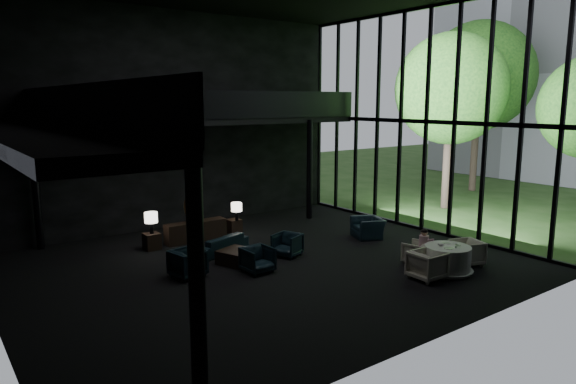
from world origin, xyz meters
TOP-DOWN VIEW (x-y plane):
  - floor at (0.00, 0.00)m, footprint 14.00×12.00m
  - wall_back at (0.00, 6.00)m, footprint 14.00×0.04m
  - wall_front at (0.00, -6.00)m, footprint 14.00×0.04m
  - curtain_wall at (6.95, 0.00)m, footprint 0.20×12.00m
  - mezzanine_left at (-6.00, 0.00)m, footprint 2.00×12.00m
  - mezzanine_back at (1.00, 5.00)m, footprint 12.00×2.00m
  - railing_left at (-5.00, 0.00)m, footprint 0.06×12.00m
  - railing_back at (1.00, 4.00)m, footprint 12.00×0.06m
  - column_sw at (-5.00, -5.70)m, footprint 0.24×0.24m
  - column_nw at (-5.00, 5.70)m, footprint 0.24×0.24m
  - column_ne at (4.80, 4.00)m, footprint 0.24×0.24m
  - tree_near at (11.00, 2.00)m, footprint 4.80×4.80m
  - tree_far at (16.00, 4.00)m, footprint 5.60×5.60m
  - console at (-0.51, 3.58)m, footprint 2.14×0.49m
  - bronze_urn at (-0.51, 3.71)m, footprint 0.64×0.64m
  - side_table_left at (-2.11, 3.49)m, footprint 0.48×0.48m
  - table_lamp_left at (-2.11, 3.47)m, footprint 0.42×0.42m
  - side_table_right at (1.09, 3.73)m, footprint 0.46×0.46m
  - table_lamp_right at (1.09, 3.53)m, footprint 0.39×0.39m
  - sofa at (-0.54, 1.84)m, footprint 1.90×1.04m
  - lounge_armchair_west at (-2.31, 0.40)m, footprint 0.97×1.02m
  - lounge_armchair_east at (0.99, 0.32)m, footprint 0.96×0.98m
  - lounge_armchair_south at (-0.58, -0.42)m, footprint 0.82×0.78m
  - window_armchair at (4.57, 0.41)m, footprint 1.03×1.24m
  - coffee_table at (-0.65, 0.60)m, footprint 1.18×1.18m
  - dining_table at (3.70, -3.56)m, footprint 1.43×1.43m
  - dining_chair_north at (3.65, -2.54)m, footprint 0.78×0.74m
  - dining_chair_east at (4.71, -3.48)m, footprint 1.00×1.03m
  - dining_chair_west at (2.78, -3.59)m, footprint 0.88×0.94m
  - child at (3.76, -2.67)m, footprint 0.28×0.28m
  - plate_a at (3.52, -3.71)m, footprint 0.29×0.29m
  - plate_b at (3.92, -3.34)m, footprint 0.26×0.26m
  - saucer at (3.98, -3.68)m, footprint 0.20×0.20m
  - coffee_cup at (3.92, -3.67)m, footprint 0.09×0.09m
  - cereal_bowl at (3.58, -3.39)m, footprint 0.16×0.16m
  - cream_pot at (3.74, -3.79)m, footprint 0.08×0.08m

SIDE VIEW (x-z plane):
  - floor at x=0.00m, z-range -0.01..0.01m
  - coffee_table at x=-0.65m, z-range 0.00..0.41m
  - side_table_right at x=1.09m, z-range 0.00..0.50m
  - side_table_left at x=-2.11m, z-range 0.00..0.53m
  - dining_table at x=3.70m, z-range -0.05..0.70m
  - dining_chair_north at x=3.65m, z-range 0.00..0.68m
  - console at x=-0.51m, z-range 0.00..0.68m
  - sofa at x=-0.54m, z-range 0.00..0.71m
  - lounge_armchair_east at x=0.99m, z-range 0.00..0.79m
  - lounge_armchair_south at x=-0.58m, z-range 0.00..0.82m
  - dining_chair_east at x=4.71m, z-range 0.00..0.85m
  - lounge_armchair_west at x=-2.31m, z-range 0.00..0.91m
  - window_armchair at x=4.57m, z-range 0.00..0.93m
  - dining_chair_west at x=2.78m, z-range 0.00..0.93m
  - child at x=3.76m, z-range 0.45..1.06m
  - saucer at x=3.98m, z-range 0.75..0.76m
  - plate_b at x=3.92m, z-range 0.75..0.76m
  - plate_a at x=3.52m, z-range 0.75..0.77m
  - cream_pot at x=3.74m, z-range 0.75..0.82m
  - cereal_bowl at x=3.58m, z-range 0.75..0.83m
  - coffee_cup at x=3.92m, z-range 0.76..0.82m
  - table_lamp_right at x=1.09m, z-range 0.64..1.29m
  - table_lamp_left at x=-2.11m, z-range 0.68..1.38m
  - bronze_urn at x=-0.51m, z-range 0.60..1.79m
  - column_sw at x=-5.00m, z-range 0.00..4.00m
  - column_nw at x=-5.00m, z-range 0.00..4.00m
  - column_ne at x=4.80m, z-range 0.00..4.00m
  - wall_back at x=0.00m, z-range 0.00..8.00m
  - wall_front at x=0.00m, z-range 0.00..8.00m
  - curtain_wall at x=6.95m, z-range 0.00..8.00m
  - mezzanine_left at x=-6.00m, z-range 3.88..4.12m
  - mezzanine_back at x=1.00m, z-range 3.88..4.12m
  - railing_left at x=-5.00m, z-range 4.10..5.10m
  - railing_back at x=1.00m, z-range 4.10..5.10m
  - tree_near at x=11.00m, z-range 1.41..9.06m
  - tree_far at x=16.00m, z-range 1.59..10.39m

